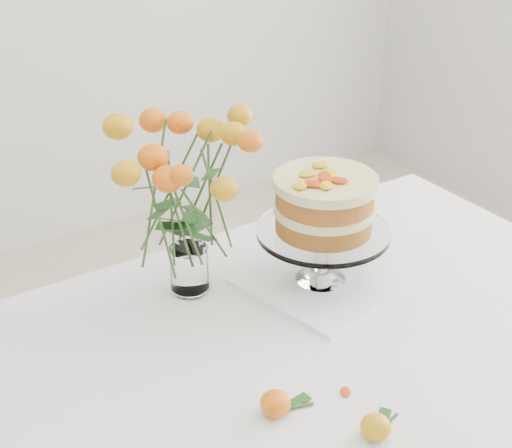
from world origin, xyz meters
The scene contains 8 objects.
table centered at (0.00, 0.00, 0.67)m, with size 1.43×0.93×0.76m.
napkin centered at (0.15, 0.16, 0.76)m, with size 0.29×0.29×0.01m, color white.
cake_stand centered at (0.15, 0.16, 0.93)m, with size 0.27×0.27×0.25m.
rose_vase centered at (-0.09, 0.28, 1.00)m, with size 0.30×0.30×0.41m.
loose_rose_near centered at (-0.04, -0.24, 0.78)m, with size 0.09×0.05×0.04m.
loose_rose_far centered at (-0.15, -0.12, 0.78)m, with size 0.09×0.05×0.04m.
stray_petal_a centered at (-0.12, -0.10, 0.76)m, with size 0.03×0.02×0.00m, color yellow.
stray_petal_b centered at (-0.02, -0.14, 0.76)m, with size 0.03×0.02×0.00m, color yellow.
Camera 1 is at (-0.65, -0.84, 1.59)m, focal length 50.00 mm.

